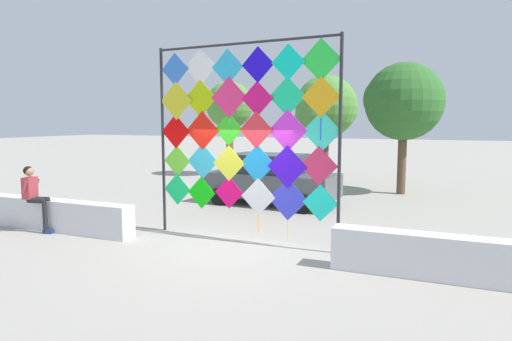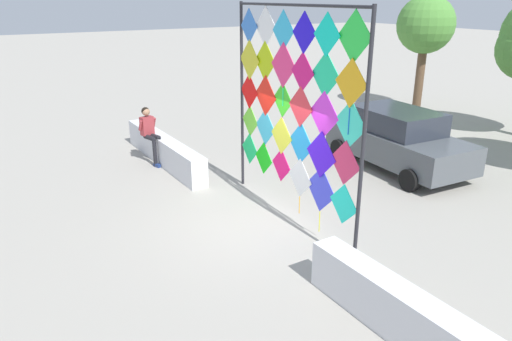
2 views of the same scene
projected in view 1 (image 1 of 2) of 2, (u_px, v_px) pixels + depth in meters
The scene contains 9 objects.
ground at pixel (227, 248), 9.48m from camera, with size 120.00×120.00×0.00m, color #9E998E.
plaza_ledge_left at pixel (51, 215), 11.05m from camera, with size 4.77×0.45×0.77m, color silver.
plaza_ledge_right at pixel (476, 261), 7.37m from camera, with size 4.77×0.45×0.77m, color silver.
kite_display_rack at pixel (243, 127), 9.81m from camera, with size 4.46×0.34×4.41m.
seated_vendor at pixel (35, 193), 10.75m from camera, with size 0.76×0.55×1.62m.
parked_car at pixel (271, 179), 14.43m from camera, with size 4.33×2.28×1.63m.
tree_broadleaf at pixel (229, 106), 21.65m from camera, with size 2.27×2.27×4.59m.
tree_far_right at pixel (401, 103), 16.26m from camera, with size 2.84×2.83×4.81m.
tree_palm_like at pixel (326, 108), 19.67m from camera, with size 2.74×2.77×4.70m.
Camera 1 is at (4.18, -8.26, 2.70)m, focal length 31.30 mm.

